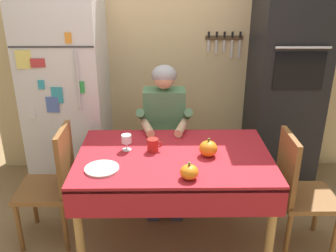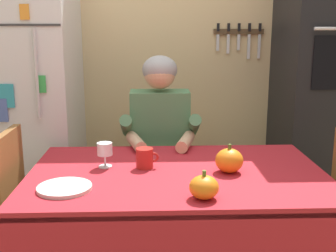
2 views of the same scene
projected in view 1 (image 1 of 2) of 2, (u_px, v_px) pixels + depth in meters
ground_plane at (174, 245)px, 2.87m from camera, size 10.00×10.00×0.00m
back_wall_assembly at (176, 45)px, 3.62m from camera, size 3.70×0.13×2.60m
refrigerator at (68, 97)px, 3.40m from camera, size 0.68×0.71×1.80m
wall_oven at (286, 79)px, 3.40m from camera, size 0.60×0.64×2.10m
dining_table at (174, 166)px, 2.69m from camera, size 1.40×0.90×0.74m
chair_behind_person at (164, 139)px, 3.48m from camera, size 0.40×0.40×0.93m
seated_person at (164, 124)px, 3.22m from camera, size 0.47×0.55×1.25m
chair_right_side at (298, 188)px, 2.69m from camera, size 0.40×0.40×0.93m
chair_left_side at (54, 180)px, 2.79m from camera, size 0.40×0.40×0.93m
coffee_mug at (153, 145)px, 2.71m from camera, size 0.11×0.08×0.10m
wine_glass at (126, 140)px, 2.71m from camera, size 0.07×0.07×0.12m
pumpkin_large at (208, 148)px, 2.64m from camera, size 0.13×0.13×0.14m
pumpkin_medium at (189, 172)px, 2.35m from camera, size 0.12×0.12×0.12m
serving_tray at (102, 169)px, 2.47m from camera, size 0.23×0.23×0.02m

